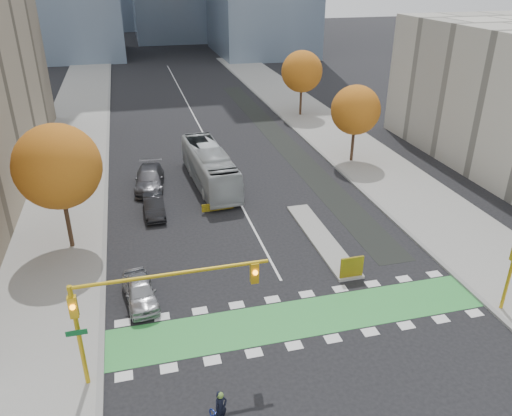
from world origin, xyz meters
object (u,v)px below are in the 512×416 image
hazard_board (352,267)px  traffic_signal_west (139,301)px  tree_east_near (356,110)px  bus (210,167)px  parked_car_b (154,206)px  traffic_signal_east (512,267)px  parked_car_a (140,291)px  tree_west (58,167)px  tree_east_far (302,72)px  parked_car_c (150,179)px

hazard_board → traffic_signal_west: 13.23m
tree_east_near → bus: (-13.58, -1.95, -3.32)m
tree_east_near → parked_car_b: (-18.50, -6.51, -4.19)m
traffic_signal_east → parked_car_b: bearing=136.7°
tree_east_near → parked_car_a: bearing=-139.6°
tree_west → hazard_board: bearing=-26.0°
hazard_board → traffic_signal_east: bearing=-35.9°
traffic_signal_west → parked_car_b: bearing=84.9°
tree_west → bus: size_ratio=0.74×
hazard_board → tree_east_near: bearing=65.8°
tree_east_far → parked_car_c: tree_east_far is taller
hazard_board → parked_car_a: hazard_board is taller
traffic_signal_east → tree_west: bearing=150.9°
parked_car_a → bus: bearing=60.1°
tree_east_far → parked_car_a: 39.10m
hazard_board → parked_car_b: 15.42m
traffic_signal_east → bus: traffic_signal_east is taller
hazard_board → parked_car_c: (-10.50, 16.29, 0.00)m
bus → tree_east_near: bearing=4.4°
tree_east_far → parked_car_c: 26.22m
tree_east_near → bus: 14.12m
hazard_board → parked_car_b: (-10.50, 11.29, -0.13)m
traffic_signal_east → parked_car_b: traffic_signal_east is taller
tree_east_far → traffic_signal_east: bearing=-93.0°
tree_east_far → parked_car_b: size_ratio=1.88×
tree_east_near → parked_car_b: size_ratio=1.74×
tree_east_far → traffic_signal_west: size_ratio=0.90×
bus → parked_car_b: size_ratio=2.72×
traffic_signal_west → traffic_signal_east: traffic_signal_west is taller
tree_east_far → traffic_signal_east: (-2.00, -38.51, -2.51)m
hazard_board → bus: bus is taller
tree_west → tree_east_far: 35.73m
traffic_signal_east → bus: size_ratio=0.37×
tree_east_far → traffic_signal_west: 43.61m
tree_west → parked_car_b: 8.18m
bus → parked_car_b: bearing=-140.9°
traffic_signal_west → bus: bearing=72.8°
tree_east_near → parked_car_c: tree_east_near is taller
bus → parked_car_a: bus is taller
hazard_board → bus: size_ratio=0.13×
hazard_board → tree_west: bearing=154.0°
traffic_signal_west → parked_car_b: 16.41m
parked_car_b → tree_west: bearing=-148.2°
hazard_board → tree_east_far: 35.13m
traffic_signal_east → hazard_board: bearing=144.1°
tree_west → traffic_signal_west: 13.25m
parked_car_a → traffic_signal_east: bearing=-23.5°
tree_west → traffic_signal_west: size_ratio=0.96×
bus → parked_car_c: bus is taller
parked_car_a → parked_car_b: parked_car_a is taller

